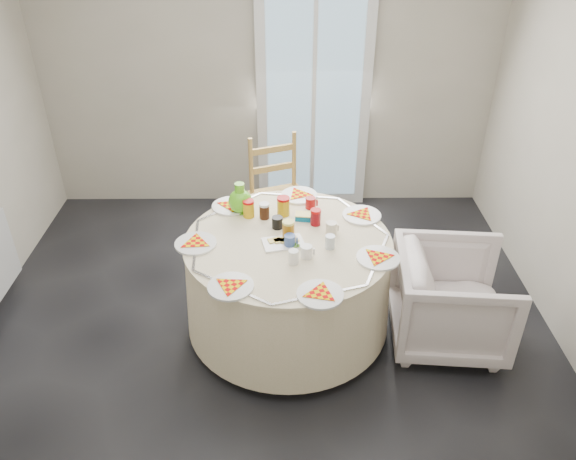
{
  "coord_description": "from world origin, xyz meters",
  "views": [
    {
      "loc": [
        0.13,
        -2.84,
        2.7
      ],
      "look_at": [
        0.16,
        0.15,
        0.8
      ],
      "focal_mm": 35.0,
      "sensor_mm": 36.0,
      "label": 1
    }
  ],
  "objects_px": {
    "armchair": "(453,293)",
    "wooden_chair": "(280,199)",
    "table": "(288,283)",
    "green_pitcher": "(240,193)"
  },
  "relations": [
    {
      "from": "armchair",
      "to": "wooden_chair",
      "type": "bearing_deg",
      "value": 50.18
    },
    {
      "from": "wooden_chair",
      "to": "table",
      "type": "bearing_deg",
      "value": -106.84
    },
    {
      "from": "wooden_chair",
      "to": "armchair",
      "type": "relative_size",
      "value": 1.31
    },
    {
      "from": "armchair",
      "to": "table",
      "type": "bearing_deg",
      "value": 87.97
    },
    {
      "from": "green_pitcher",
      "to": "table",
      "type": "bearing_deg",
      "value": -28.66
    },
    {
      "from": "armchair",
      "to": "green_pitcher",
      "type": "xyz_separation_m",
      "value": [
        -1.4,
        0.5,
        0.48
      ]
    },
    {
      "from": "table",
      "to": "wooden_chair",
      "type": "height_order",
      "value": "wooden_chair"
    },
    {
      "from": "wooden_chair",
      "to": "armchair",
      "type": "bearing_deg",
      "value": -64.76
    },
    {
      "from": "table",
      "to": "armchair",
      "type": "distance_m",
      "value": 1.08
    },
    {
      "from": "table",
      "to": "green_pitcher",
      "type": "height_order",
      "value": "green_pitcher"
    }
  ]
}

